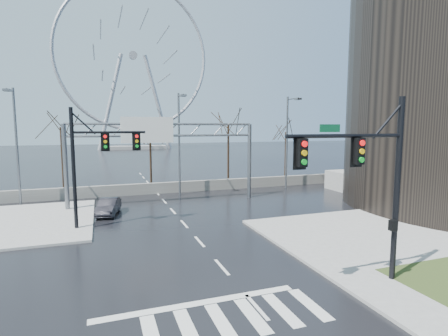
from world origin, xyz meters
name	(u,v)px	position (x,y,z in m)	size (l,w,h in m)	color
ground	(222,267)	(0.00, 0.00, 0.00)	(260.00, 260.00, 0.00)	black
sidewalk_right_ext	(360,233)	(10.00, 2.00, 0.07)	(12.00, 10.00, 0.15)	gray
sidewalk_far	(18,223)	(-11.00, 12.00, 0.07)	(10.00, 12.00, 0.15)	gray
barrier_wall	(157,188)	(0.00, 20.00, 0.55)	(52.00, 0.50, 1.10)	slate
signal_mast_near	(373,173)	(5.14, -4.04, 4.87)	(5.52, 0.41, 8.00)	black
signal_mast_far	(92,156)	(-5.87, 8.96, 4.83)	(4.72, 0.41, 8.00)	black
sign_gantry	(161,145)	(-0.38, 14.96, 5.18)	(16.36, 0.40, 7.60)	slate
streetlight_left	(15,137)	(-12.00, 18.16, 5.89)	(0.50, 2.55, 10.00)	slate
streetlight_mid	(180,136)	(2.00, 18.16, 5.89)	(0.50, 2.55, 10.00)	slate
streetlight_right	(288,135)	(14.00, 18.16, 5.89)	(0.50, 2.55, 10.00)	slate
tree_left	(61,135)	(-9.00, 23.50, 5.98)	(3.75, 3.75, 7.50)	black
tree_center	(150,141)	(0.00, 24.50, 5.17)	(3.25, 3.25, 6.50)	black
tree_right	(228,131)	(9.00, 23.50, 6.22)	(3.90, 3.90, 7.80)	black
tree_far_right	(286,137)	(17.00, 24.00, 5.41)	(3.40, 3.40, 6.80)	black
ferris_wheel	(133,62)	(5.00, 95.00, 26.13)	(45.00, 6.00, 50.91)	gray
car	(108,206)	(-4.91, 12.64, 0.62)	(1.32, 3.78, 1.24)	black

